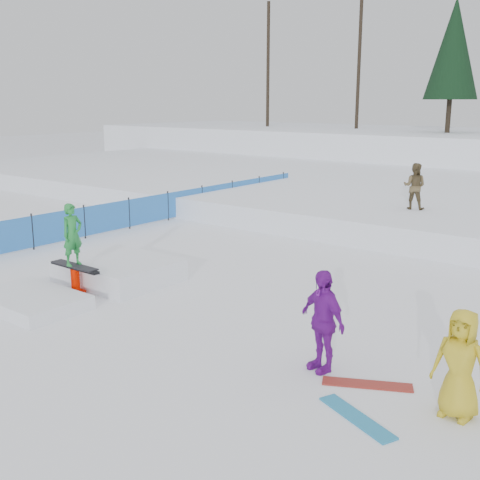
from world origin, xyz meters
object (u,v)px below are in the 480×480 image
Objects in this scene: walker_olive at (414,186)px; spectator_yellow at (460,364)px; safety_fence at (168,206)px; jib_rail_feature at (95,275)px; spectator_purple at (322,321)px.

spectator_yellow is at bearing 104.26° from walker_olive.
spectator_yellow is (13.29, -7.65, 0.24)m from safety_fence.
walker_olive is (7.96, 3.61, 1.02)m from safety_fence.
walker_olive reaches higher than jib_rail_feature.
spectator_purple reaches higher than spectator_yellow.
safety_fence is 10.37× the size of walker_olive.
spectator_yellow is (2.29, -0.13, -0.07)m from spectator_purple.
safety_fence is at bearing 166.08° from spectator_purple.
jib_rail_feature is at bearing 179.32° from spectator_yellow.
spectator_purple is (3.04, -11.13, -0.71)m from walker_olive.
walker_olive is 0.35× the size of jib_rail_feature.
spectator_yellow is at bearing 17.24° from spectator_purple.
spectator_yellow is at bearing -29.93° from safety_fence.
spectator_purple is (11.00, -7.52, 0.31)m from safety_fence.
spectator_purple is at bearing -34.36° from safety_fence.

